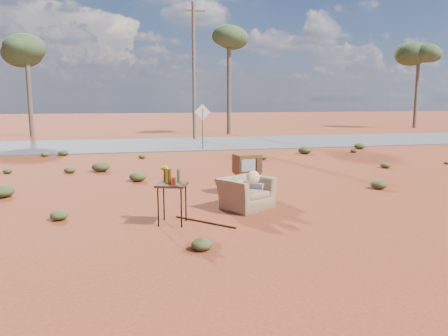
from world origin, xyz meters
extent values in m
plane|color=#91391D|center=(0.00, 0.00, 0.00)|extent=(140.00, 140.00, 0.00)
cube|color=#565659|center=(0.00, 15.00, 0.02)|extent=(140.00, 7.00, 0.04)
imported|color=olive|center=(0.37, 0.54, 0.47)|extent=(1.27, 1.14, 0.93)
ellipsoid|color=#E1C589|center=(0.30, 0.56, 0.54)|extent=(0.34, 0.34, 0.20)
ellipsoid|color=#E1C589|center=(0.50, 0.41, 0.72)|extent=(0.30, 0.15, 0.30)
cube|color=#212C99|center=(0.74, 0.88, 0.27)|extent=(0.74, 0.82, 0.54)
cube|color=black|center=(0.85, 2.08, 0.51)|extent=(0.62, 0.51, 0.03)
cylinder|color=black|center=(0.62, 1.84, 0.26)|extent=(0.03, 0.03, 0.51)
cylinder|color=black|center=(1.13, 1.93, 0.26)|extent=(0.03, 0.03, 0.51)
cylinder|color=black|center=(0.56, 2.24, 0.26)|extent=(0.03, 0.03, 0.51)
cylinder|color=black|center=(1.07, 2.32, 0.26)|extent=(0.03, 0.03, 0.51)
cube|color=brown|center=(0.85, 2.08, 0.77)|extent=(0.70, 0.59, 0.49)
cube|color=gray|center=(0.80, 1.81, 0.77)|extent=(0.38, 0.08, 0.31)
cube|color=#472D19|center=(1.10, 1.86, 0.77)|extent=(0.14, 0.04, 0.35)
cube|color=#341E13|center=(-1.36, -0.31, 0.78)|extent=(0.71, 0.71, 0.04)
cylinder|color=black|center=(-1.64, -0.45, 0.39)|extent=(0.03, 0.03, 0.78)
cylinder|color=black|center=(-1.22, -0.60, 0.39)|extent=(0.03, 0.03, 0.78)
cylinder|color=black|center=(-1.49, -0.02, 0.39)|extent=(0.03, 0.03, 0.78)
cylinder|color=black|center=(-1.07, -0.17, 0.39)|extent=(0.03, 0.03, 0.78)
cylinder|color=#4B300C|center=(-1.46, -0.21, 0.95)|extent=(0.08, 0.08, 0.29)
cylinder|color=#4B300C|center=(-1.41, -0.39, 0.96)|extent=(0.07, 0.07, 0.31)
cylinder|color=#2E5A26|center=(-1.21, -0.24, 0.94)|extent=(0.07, 0.07, 0.27)
cylinder|color=red|center=(-1.33, -0.44, 0.88)|extent=(0.07, 0.07, 0.15)
cylinder|color=silver|center=(-1.46, -0.10, 0.88)|extent=(0.09, 0.09, 0.16)
ellipsoid|color=yellow|center=(-1.46, -0.10, 1.05)|extent=(0.18, 0.18, 0.13)
cylinder|color=#452012|center=(-0.73, -0.40, 0.02)|extent=(1.02, 1.08, 0.04)
cylinder|color=brown|center=(1.50, 12.00, 1.00)|extent=(0.06, 0.06, 2.00)
cube|color=silver|center=(1.50, 12.00, 1.80)|extent=(0.78, 0.04, 0.78)
cylinder|color=brown|center=(-8.00, 22.00, 3.00)|extent=(0.28, 0.28, 6.00)
ellipsoid|color=#42542B|center=(-8.00, 22.00, 5.50)|extent=(3.20, 3.20, 2.20)
cylinder|color=brown|center=(5.00, 21.00, 3.50)|extent=(0.28, 0.28, 7.00)
ellipsoid|color=#42542B|center=(5.00, 21.00, 6.50)|extent=(3.20, 3.20, 2.20)
cylinder|color=brown|center=(22.00, 24.00, 3.25)|extent=(0.28, 0.28, 6.50)
ellipsoid|color=#42542B|center=(22.00, 24.00, 6.00)|extent=(3.20, 3.20, 2.20)
cylinder|color=brown|center=(2.00, 17.50, 4.00)|extent=(0.20, 0.20, 8.00)
cube|color=brown|center=(2.00, 17.50, 7.50)|extent=(1.40, 0.10, 0.10)
ellipsoid|color=#3D4920|center=(-5.20, 3.00, 0.15)|extent=(0.56, 0.56, 0.31)
ellipsoid|color=#3D4920|center=(4.50, 1.80, 0.12)|extent=(0.44, 0.44, 0.24)
ellipsoid|color=#3D4920|center=(-3.00, 6.50, 0.17)|extent=(0.60, 0.60, 0.33)
ellipsoid|color=#3D4920|center=(6.80, 5.00, 0.10)|extent=(0.36, 0.36, 0.20)
ellipsoid|color=#3D4920|center=(3.20, 8.00, 0.11)|extent=(0.40, 0.40, 0.22)
ellipsoid|color=#3D4920|center=(-1.50, 9.50, 0.08)|extent=(0.30, 0.30, 0.17)
camera|label=1|loc=(-2.26, -8.59, 2.41)|focal=35.00mm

